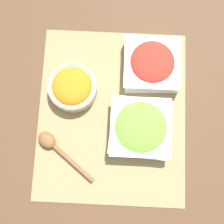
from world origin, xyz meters
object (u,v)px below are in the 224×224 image
Objects in this scene: tomato_bowl at (152,64)px; lettuce_bowl at (140,128)px; carrot_bowl at (72,87)px; wooden_spoon at (55,147)px.

lettuce_bowl is (-0.18, 0.03, -0.00)m from tomato_bowl.
carrot_bowl is 0.22m from lettuce_bowl.
carrot_bowl is at bearing 61.27° from lettuce_bowl.
lettuce_bowl is at bearing -118.73° from carrot_bowl.
lettuce_bowl reaches higher than wooden_spoon.
lettuce_bowl is at bearing 171.78° from tomato_bowl.
carrot_bowl is at bearing -13.36° from wooden_spoon.
wooden_spoon is (-0.25, 0.26, -0.02)m from tomato_bowl.
wooden_spoon is (-0.06, 0.23, -0.02)m from lettuce_bowl.
carrot_bowl is at bearing 109.33° from tomato_bowl.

